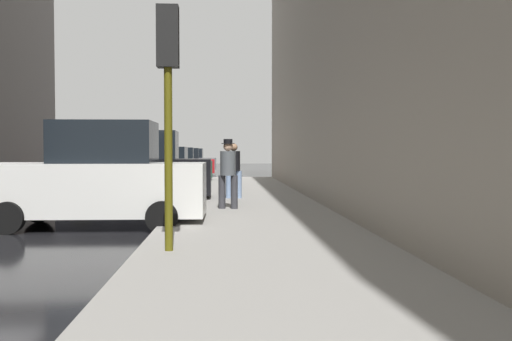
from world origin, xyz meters
TOP-DOWN VIEW (x-y plane):
  - sidewalk at (6.00, 0.00)m, footprint 4.00×40.00m
  - parked_white_van at (2.65, 0.14)m, footprint 4.61×2.09m
  - parked_black_suv at (2.65, 5.96)m, footprint 4.62×2.10m
  - parked_silver_sedan at (2.65, 11.68)m, footprint 4.24×2.14m
  - parked_dark_green_sedan at (2.65, 16.97)m, footprint 4.25×2.16m
  - parked_red_hatchback at (2.65, 23.09)m, footprint 4.26×2.18m
  - parked_gray_coupe at (2.65, 29.51)m, footprint 4.23×2.12m
  - fire_hydrant at (4.45, 6.78)m, footprint 0.42×0.22m
  - traffic_light at (4.50, -3.63)m, footprint 0.32×0.32m
  - pedestrian_in_jeans at (5.61, 5.66)m, footprint 0.51×0.43m
  - pedestrian_with_beanie at (5.42, 2.44)m, footprint 0.53×0.48m

SIDE VIEW (x-z plane):
  - sidewalk at x=6.00m, z-range 0.00..0.15m
  - fire_hydrant at x=4.45m, z-range 0.15..0.85m
  - parked_silver_sedan at x=2.65m, z-range -0.05..1.74m
  - parked_dark_green_sedan at x=2.65m, z-range -0.05..1.74m
  - parked_red_hatchback at x=2.65m, z-range -0.05..1.74m
  - parked_gray_coupe at x=2.65m, z-range -0.05..1.74m
  - parked_white_van at x=2.65m, z-range -0.09..2.16m
  - parked_black_suv at x=2.65m, z-range -0.09..2.16m
  - pedestrian_in_jeans at x=5.61m, z-range 0.25..1.96m
  - pedestrian_with_beanie at x=5.42m, z-range 0.25..2.02m
  - traffic_light at x=4.50m, z-range 0.96..4.56m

